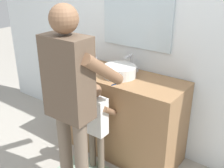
# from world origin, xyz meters

# --- Properties ---
(ground_plane) EXTENTS (14.00, 14.00, 0.00)m
(ground_plane) POSITION_xyz_m (0.00, 0.00, 0.00)
(ground_plane) COLOR #9E998E
(back_wall) EXTENTS (4.40, 0.10, 2.70)m
(back_wall) POSITION_xyz_m (0.00, 0.62, 1.35)
(back_wall) COLOR silver
(back_wall) RESTS_ON ground
(vanity_cabinet) EXTENTS (1.34, 0.54, 0.89)m
(vanity_cabinet) POSITION_xyz_m (0.00, 0.30, 0.45)
(vanity_cabinet) COLOR olive
(vanity_cabinet) RESTS_ON ground
(sink_basin) EXTENTS (0.33, 0.33, 0.11)m
(sink_basin) POSITION_xyz_m (0.00, 0.28, 0.95)
(sink_basin) COLOR silver
(sink_basin) RESTS_ON vanity_cabinet
(faucet) EXTENTS (0.18, 0.14, 0.18)m
(faucet) POSITION_xyz_m (0.00, 0.48, 0.98)
(faucet) COLOR #B7BABF
(faucet) RESTS_ON vanity_cabinet
(toothbrush_cup) EXTENTS (0.07, 0.07, 0.21)m
(toothbrush_cup) POSITION_xyz_m (-0.41, 0.37, 0.95)
(toothbrush_cup) COLOR silver
(toothbrush_cup) RESTS_ON vanity_cabinet
(child_toddler) EXTENTS (0.29, 0.29, 0.94)m
(child_toddler) POSITION_xyz_m (0.00, -0.10, 0.56)
(child_toddler) COLOR #6B5B4C
(child_toddler) RESTS_ON ground
(adult_parent) EXTENTS (0.52, 0.55, 1.68)m
(adult_parent) POSITION_xyz_m (0.01, -0.42, 1.01)
(adult_parent) COLOR #6B5B4C
(adult_parent) RESTS_ON ground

